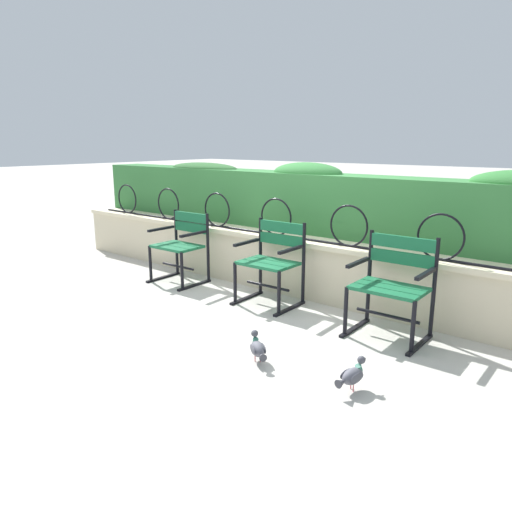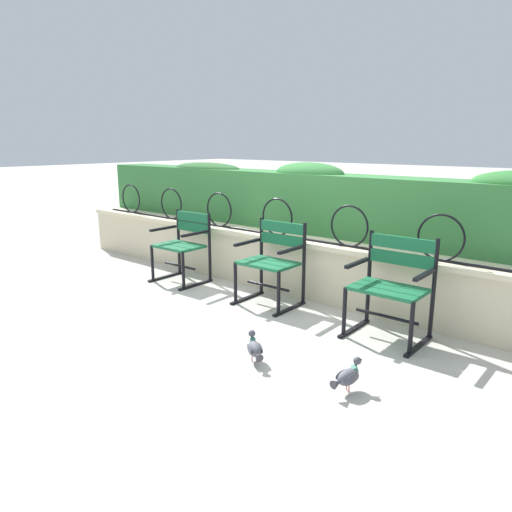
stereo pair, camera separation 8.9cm
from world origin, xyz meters
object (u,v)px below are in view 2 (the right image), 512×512
object	(u,v)px
park_chair_centre	(273,260)
pigeon_near_chairs	(255,348)
pigeon_far_side	(348,376)
park_chair_left	(184,244)
park_chair_right	(392,284)

from	to	relation	value
park_chair_centre	pigeon_near_chairs	xyz separation A→B (m)	(0.77, -1.18, -0.35)
park_chair_centre	pigeon_far_side	size ratio (longest dim) A/B	2.93
park_chair_left	park_chair_centre	distance (m)	1.32
park_chair_left	park_chair_centre	bearing A→B (deg)	1.90
park_chair_left	pigeon_near_chairs	distance (m)	2.40
park_chair_centre	pigeon_far_side	bearing A→B (deg)	-36.00
park_chair_right	pigeon_near_chairs	bearing A→B (deg)	-115.81
pigeon_near_chairs	park_chair_right	bearing A→B (deg)	64.19
park_chair_right	pigeon_near_chairs	xyz separation A→B (m)	(-0.55, -1.15, -0.36)
park_chair_centre	park_chair_right	world-z (taller)	park_chair_right
park_chair_left	park_chair_centre	world-z (taller)	park_chair_centre
pigeon_near_chairs	pigeon_far_side	distance (m)	0.77
park_chair_left	park_chair_centre	size ratio (longest dim) A/B	0.97
park_chair_left	pigeon_far_side	world-z (taller)	park_chair_left
pigeon_near_chairs	pigeon_far_side	world-z (taller)	same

